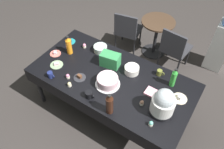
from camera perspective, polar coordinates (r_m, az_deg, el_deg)
ground at (r=3.59m, az=0.00°, el=-8.66°), size 9.00×9.00×0.00m
potluck_table at (r=3.04m, az=0.00°, el=-1.42°), size 2.20×1.10×0.75m
frosted_layer_cake at (r=2.86m, az=-1.12°, el=-1.71°), size 0.32×0.32×0.13m
slow_cooker at (r=2.58m, az=12.91°, el=-7.08°), size 0.28×0.28×0.37m
glass_salad_bowl at (r=3.34m, az=-2.98°, el=6.63°), size 0.20×0.20×0.09m
ceramic_snack_bowl at (r=3.03m, az=5.06°, el=1.24°), size 0.20×0.20×0.10m
dessert_plate_charcoal at (r=3.00m, az=-8.24°, el=-0.69°), size 0.16×0.16×0.06m
dessert_plate_teal at (r=3.58m, az=-10.60°, el=8.33°), size 0.16×0.16×0.05m
dessert_plate_sage at (r=3.24m, az=-13.93°, el=2.48°), size 0.18×0.18×0.04m
dessert_plate_cream at (r=2.88m, az=16.87°, el=-5.76°), size 0.18×0.18×0.06m
dessert_plate_coral at (r=3.41m, az=-14.22°, el=5.25°), size 0.16×0.16×0.04m
cupcake_berry at (r=3.02m, az=-11.21°, el=-0.45°), size 0.05×0.05×0.07m
cupcake_cocoa at (r=2.71m, az=7.61°, el=-7.18°), size 0.05×0.05×0.07m
cupcake_vanilla at (r=2.58m, az=9.88°, el=-12.22°), size 0.05×0.05×0.07m
cupcake_mint at (r=2.92m, az=-10.80°, el=-2.51°), size 0.05×0.05×0.07m
cupcake_rose at (r=3.43m, az=-7.07°, el=7.28°), size 0.05×0.05×0.07m
soda_bottle_cola at (r=2.54m, az=-0.63°, el=-7.56°), size 0.09×0.09×0.31m
soda_bottle_orange_juice at (r=3.30m, az=-10.95°, el=7.27°), size 0.08×0.08×0.30m
soda_bottle_lime_soda at (r=2.90m, az=15.41°, el=-0.83°), size 0.07×0.07×0.29m
coffee_mug_black at (r=2.76m, az=-5.88°, el=-5.12°), size 0.13×0.09×0.09m
coffee_mug_olive at (r=3.06m, az=12.04°, el=0.47°), size 0.11×0.07×0.08m
coffee_mug_navy at (r=3.07m, az=-15.38°, el=-0.07°), size 0.11×0.07×0.09m
soda_carton at (r=3.08m, az=-0.46°, el=3.74°), size 0.28×0.20×0.20m
paper_napkin_stack at (r=2.85m, az=9.87°, el=-4.44°), size 0.14×0.14×0.02m
maroon_chair_left at (r=4.24m, az=3.97°, el=11.45°), size 0.51×0.51×0.85m
maroon_chair_right at (r=3.97m, az=15.65°, el=6.73°), size 0.48×0.48×0.85m
round_cafe_table at (r=4.24m, az=11.31°, el=10.71°), size 0.60×0.60×0.72m
water_cooler at (r=4.25m, az=26.51°, el=7.85°), size 0.32×0.32×1.24m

